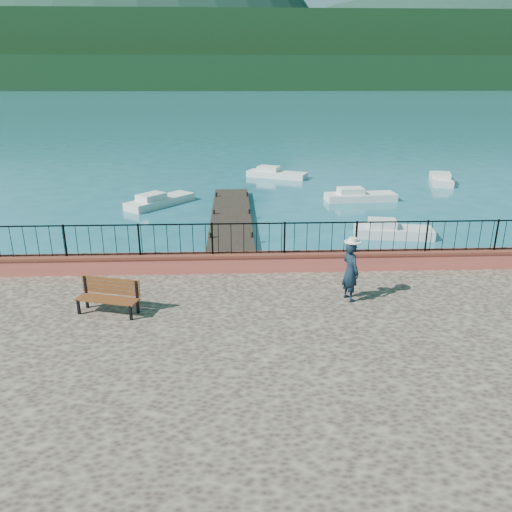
{
  "coord_description": "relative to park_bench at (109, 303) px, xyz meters",
  "views": [
    {
      "loc": [
        -1.8,
        -10.73,
        6.87
      ],
      "look_at": [
        -1.25,
        2.0,
        2.3
      ],
      "focal_mm": 35.0,
      "sensor_mm": 36.0,
      "label": 1
    }
  ],
  "objects": [
    {
      "name": "dock",
      "position": [
        3.04,
        11.09,
        -1.32
      ],
      "size": [
        2.0,
        16.0,
        0.3
      ],
      "primitive_type": "cube",
      "color": "#2D231C",
      "rests_on": "ground"
    },
    {
      "name": "parapet",
      "position": [
        5.04,
        2.79,
        0.02
      ],
      "size": [
        28.0,
        0.46,
        0.58
      ],
      "primitive_type": "cube",
      "color": "#B15040",
      "rests_on": "promenade"
    },
    {
      "name": "boat_5",
      "position": [
        17.57,
        22.12,
        -1.07
      ],
      "size": [
        2.45,
        4.33,
        0.8
      ],
      "primitive_type": "cube",
      "rotation": [
        0.0,
        0.0,
        1.27
      ],
      "color": "silver",
      "rests_on": "ground"
    },
    {
      "name": "park_bench",
      "position": [
        0.0,
        0.0,
        0.0
      ],
      "size": [
        1.68,
        0.94,
        0.89
      ],
      "rotation": [
        0.0,
        0.0,
        -0.27
      ],
      "color": "black",
      "rests_on": "promenade"
    },
    {
      "name": "companion_hill",
      "position": [
        225.04,
        559.09,
        -1.47
      ],
      "size": [
        448.0,
        384.0,
        180.0
      ],
      "primitive_type": "ellipsoid",
      "color": "#142D23",
      "rests_on": "ground"
    },
    {
      "name": "railing",
      "position": [
        5.04,
        2.79,
        0.78
      ],
      "size": [
        27.0,
        0.05,
        0.95
      ],
      "primitive_type": "cube",
      "color": "black",
      "rests_on": "parapet"
    },
    {
      "name": "ground",
      "position": [
        5.04,
        -0.91,
        -1.47
      ],
      "size": [
        2000.0,
        2000.0,
        0.0
      ],
      "primitive_type": "plane",
      "color": "#19596B",
      "rests_on": "ground"
    },
    {
      "name": "far_forest",
      "position": [
        5.04,
        299.09,
        7.53
      ],
      "size": [
        900.0,
        60.0,
        18.0
      ],
      "primitive_type": "cube",
      "color": "black",
      "rests_on": "ground"
    },
    {
      "name": "boat_4",
      "position": [
        6.32,
        24.4,
        -1.07
      ],
      "size": [
        4.48,
        3.05,
        0.8
      ],
      "primitive_type": "cube",
      "rotation": [
        0.0,
        0.0,
        -0.45
      ],
      "color": "silver",
      "rests_on": "ground"
    },
    {
      "name": "hat",
      "position": [
        6.28,
        0.56,
        1.42
      ],
      "size": [
        0.44,
        0.44,
        0.12
      ],
      "primitive_type": "cylinder",
      "color": "white",
      "rests_on": "person"
    },
    {
      "name": "boat_2",
      "position": [
        10.67,
        16.99,
        -1.07
      ],
      "size": [
        4.21,
        1.63,
        0.8
      ],
      "primitive_type": "cube",
      "rotation": [
        0.0,
        0.0,
        0.08
      ],
      "color": "silver",
      "rests_on": "ground"
    },
    {
      "name": "boat_1",
      "position": [
        10.46,
        9.88,
        -1.07
      ],
      "size": [
        3.65,
        1.85,
        0.8
      ],
      "primitive_type": "cube",
      "rotation": [
        0.0,
        0.0,
        -0.16
      ],
      "color": "silver",
      "rests_on": "ground"
    },
    {
      "name": "person",
      "position": [
        6.28,
        0.56,
        0.54
      ],
      "size": [
        0.59,
        0.7,
        1.63
      ],
      "primitive_type": "imported",
      "rotation": [
        0.0,
        0.0,
        1.96
      ],
      "color": "black",
      "rests_on": "promenade"
    },
    {
      "name": "boat_3",
      "position": [
        -1.01,
        16.35,
        -1.07
      ],
      "size": [
        3.75,
        4.11,
        0.8
      ],
      "primitive_type": "cube",
      "rotation": [
        0.0,
        0.0,
        0.87
      ],
      "color": "silver",
      "rests_on": "ground"
    },
    {
      "name": "foothills",
      "position": [
        5.04,
        359.09,
        20.53
      ],
      "size": [
        900.0,
        120.0,
        44.0
      ],
      "primitive_type": "cube",
      "color": "black",
      "rests_on": "ground"
    }
  ]
}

